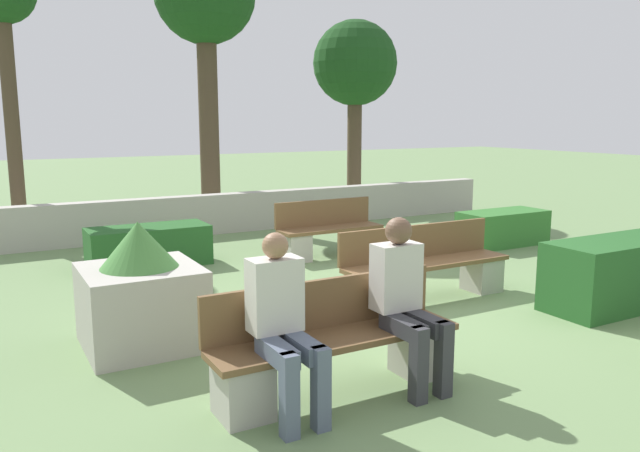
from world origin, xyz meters
TOP-DOWN VIEW (x-y plane):
  - ground_plane at (0.00, 0.00)m, footprint 60.00×60.00m
  - perimeter_wall at (0.00, 5.31)m, footprint 12.40×0.30m
  - bench_front at (-1.55, -1.68)m, footprint 2.05×0.48m
  - bench_left_side at (0.68, -0.01)m, footprint 2.17×0.48m
  - bench_right_side at (0.86, 2.56)m, footprint 1.67×0.49m
  - person_seated_man at (-2.06, -1.83)m, footprint 0.38×0.64m
  - person_seated_woman at (-0.99, -1.82)m, footprint 0.38×0.64m
  - hedge_block_near_left at (2.45, -1.31)m, footprint 1.92×0.73m
  - hedge_block_near_right at (3.87, 1.90)m, footprint 1.54×0.70m
  - hedge_block_mid_left at (-1.75, 3.30)m, footprint 1.70×0.74m
  - planter_corner_left at (-2.62, 0.07)m, footprint 1.05×1.05m
  - tree_leftmost at (-3.24, 6.28)m, footprint 1.11×1.11m
  - tree_center_left at (0.35, 6.56)m, footprint 2.00×2.00m
  - tree_center_right at (3.84, 6.59)m, footprint 1.90×1.90m

SIDE VIEW (x-z plane):
  - ground_plane at x=0.00m, z-range 0.00..0.00m
  - hedge_block_near_right at x=3.87m, z-range 0.00..0.58m
  - hedge_block_mid_left at x=-1.75m, z-range 0.00..0.58m
  - bench_right_side at x=0.86m, z-range -0.11..0.76m
  - bench_front at x=-1.55m, z-range -0.09..0.77m
  - bench_left_side at x=0.68m, z-range -0.08..0.78m
  - perimeter_wall at x=0.00m, z-range 0.00..0.73m
  - hedge_block_near_left at x=2.45m, z-range 0.00..0.77m
  - planter_corner_left at x=-2.62m, z-range -0.09..1.10m
  - person_seated_man at x=-2.06m, z-range 0.07..1.39m
  - person_seated_woman at x=-0.99m, z-range 0.07..1.42m
  - tree_center_right at x=3.84m, z-range 1.12..5.42m
  - tree_leftmost at x=-3.24m, z-range 1.50..6.26m
  - tree_center_left at x=0.35m, z-range 1.59..7.13m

